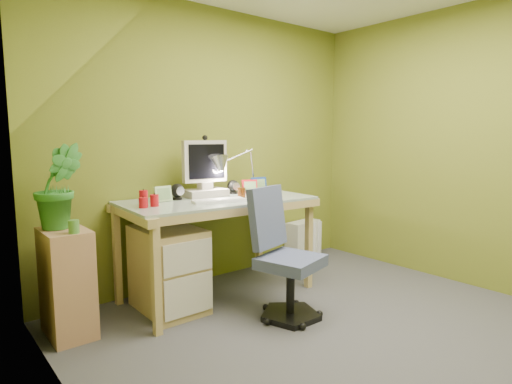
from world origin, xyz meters
TOP-DOWN VIEW (x-y plane):
  - floor at (0.00, 0.00)m, footprint 3.20×3.20m
  - wall_back at (0.00, 1.60)m, footprint 3.20×0.01m
  - wall_left at (-1.60, 0.00)m, footprint 0.01×3.20m
  - wall_right at (1.60, 0.00)m, footprint 0.01×3.20m
  - slope_ceiling at (-1.00, 0.00)m, footprint 1.10×3.20m
  - desk at (-0.25, 1.18)m, footprint 1.53×0.83m
  - monitor at (-0.25, 1.36)m, footprint 0.39×0.25m
  - speaker_left at (-0.52, 1.34)m, footprint 0.11×0.11m
  - speaker_right at (0.02, 1.34)m, footprint 0.12×0.12m
  - keyboard at (-0.33, 1.04)m, footprint 0.42×0.22m
  - mousepad at (0.13, 1.04)m, footprint 0.24×0.18m
  - mouse at (0.13, 1.04)m, footprint 0.11×0.07m
  - amber_tumbler at (-0.07, 1.10)m, footprint 0.07×0.07m
  - candle_cluster at (-0.85, 1.19)m, footprint 0.17×0.15m
  - photo_frame_red at (0.17, 1.30)m, footprint 0.13×0.08m
  - photo_frame_blue at (0.31, 1.34)m, footprint 0.15×0.05m
  - photo_frame_green at (-0.65, 1.32)m, footprint 0.14×0.03m
  - desk_lamp at (0.20, 1.36)m, footprint 0.53×0.26m
  - side_ledge at (-1.40, 1.22)m, footprint 0.26×0.40m
  - potted_plant at (-1.40, 1.27)m, footprint 0.33×0.28m
  - green_cup at (-1.38, 1.07)m, footprint 0.07×0.07m
  - task_chair at (-0.09, 0.50)m, footprint 0.56×0.56m
  - radiator at (1.05, 1.50)m, footprint 0.42×0.21m

SIDE VIEW (x-z plane):
  - floor at x=0.00m, z-range -0.01..0.00m
  - radiator at x=1.05m, z-range 0.00..0.40m
  - side_ledge at x=-1.40m, z-range 0.00..0.70m
  - desk at x=-0.25m, z-range 0.00..0.80m
  - task_chair at x=-0.09m, z-range 0.00..0.83m
  - green_cup at x=-1.38m, z-range 0.70..0.79m
  - mousepad at x=0.13m, z-range 0.80..0.80m
  - keyboard at x=-0.33m, z-range 0.80..0.82m
  - mouse at x=0.13m, z-range 0.80..0.84m
  - amber_tumbler at x=-0.07m, z-range 0.80..0.88m
  - candle_cluster at x=-0.85m, z-range 0.80..0.91m
  - photo_frame_red at x=0.17m, z-range 0.80..0.91m
  - photo_frame_green at x=-0.65m, z-range 0.80..0.92m
  - speaker_right at x=0.02m, z-range 0.80..0.92m
  - photo_frame_blue at x=0.31m, z-range 0.80..0.92m
  - speaker_left at x=-0.52m, z-range 0.80..0.93m
  - potted_plant at x=-1.40m, z-range 0.70..1.25m
  - monitor at x=-0.25m, z-range 0.80..1.31m
  - desk_lamp at x=0.20m, z-range 0.80..1.35m
  - wall_back at x=0.00m, z-range 0.00..2.40m
  - wall_left at x=-1.60m, z-range 0.00..2.40m
  - wall_right at x=1.60m, z-range 0.00..2.40m
  - slope_ceiling at x=-1.00m, z-range 1.30..2.40m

